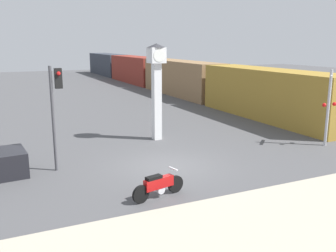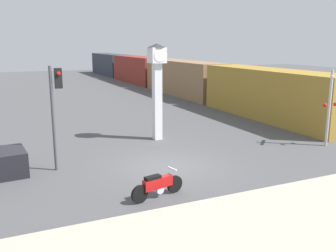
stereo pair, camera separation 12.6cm
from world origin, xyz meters
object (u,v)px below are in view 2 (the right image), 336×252
Objects in this scene: clock_tower at (157,78)px; traffic_light at (56,100)px; railroad_crossing_signal at (329,105)px; freight_train at (157,73)px; motorcycle at (158,185)px.

clock_tower is 6.40m from traffic_light.
traffic_light is at bearing 171.85° from railroad_crossing_signal.
traffic_light is (-15.04, -25.15, 1.24)m from freight_train.
railroad_crossing_signal is (12.99, -1.86, -0.83)m from traffic_light.
freight_train is at bearing 67.07° from clock_tower.
clock_tower reaches higher than motorcycle.
traffic_light is 1.10× the size of railroad_crossing_signal.
motorcycle is 0.53× the size of railroad_crossing_signal.
clock_tower reaches higher than railroad_crossing_signal.
motorcycle is 5.64m from traffic_light.
traffic_light is at bearing -152.29° from clock_tower.
freight_train is at bearing 53.85° from motorcycle.
motorcycle is 0.04× the size of freight_train.
freight_train is (12.46, 29.50, 1.26)m from motorcycle.
freight_train is at bearing 85.66° from railroad_crossing_signal.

